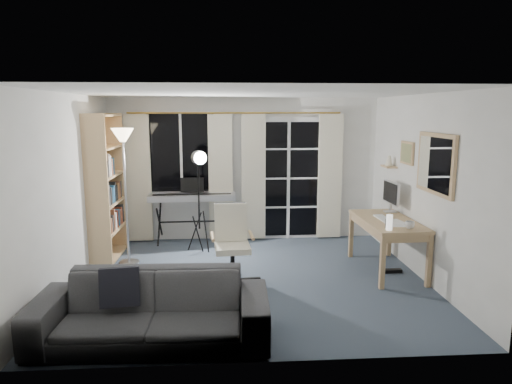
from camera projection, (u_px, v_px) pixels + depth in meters
floor at (251, 280)px, 5.98m from camera, size 4.50×4.00×0.02m
window at (181, 152)px, 7.59m from camera, size 1.20×0.08×1.40m
french_door at (288, 180)px, 7.79m from camera, size 1.32×0.09×2.11m
curtains at (236, 177)px, 7.63m from camera, size 3.60×0.07×2.13m
bookshelf at (103, 191)px, 6.72m from camera, size 0.36×1.01×2.15m
torchiere_lamp at (124, 156)px, 6.34m from camera, size 0.32×0.32×1.95m
keyboard_piano at (192, 198)px, 7.45m from camera, size 1.43×0.73×1.03m
studio_light at (199, 170)px, 6.92m from camera, size 0.37×0.37×1.63m
office_chair at (231, 236)px, 5.86m from camera, size 0.68×0.70×1.01m
desk at (387, 226)px, 6.22m from camera, size 0.72×1.37×0.73m
monitor at (391, 194)px, 6.61m from camera, size 0.18×0.52×0.45m
desk_clutter at (389, 235)px, 6.00m from camera, size 0.41×0.83×0.92m
mug at (410, 224)px, 5.71m from camera, size 0.12×0.10×0.12m
wall_mirror at (436, 164)px, 5.51m from camera, size 0.04×0.94×0.74m
framed_print at (407, 153)px, 6.39m from camera, size 0.03×0.42×0.32m
wall_shelf at (389, 163)px, 6.91m from camera, size 0.16×0.30×0.18m
sofa at (151, 298)px, 4.32m from camera, size 2.23×0.71×0.87m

